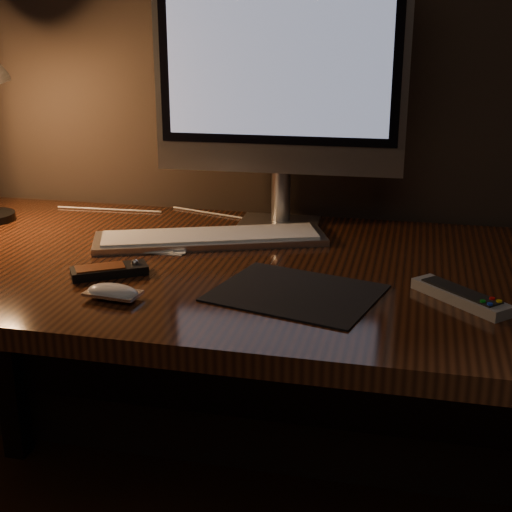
% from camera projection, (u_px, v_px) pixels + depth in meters
% --- Properties ---
extents(desk, '(1.60, 0.75, 0.75)m').
position_uv_depth(desk, '(250.00, 311.00, 1.48)').
color(desk, '#3F1E0E').
rests_on(desk, ground).
extents(monitor, '(0.54, 0.16, 0.57)m').
position_uv_depth(monitor, '(279.00, 74.00, 1.50)').
color(monitor, silver).
rests_on(monitor, desk).
extents(keyboard, '(0.50, 0.30, 0.02)m').
position_uv_depth(keyboard, '(210.00, 238.00, 1.50)').
color(keyboard, silver).
rests_on(keyboard, desk).
extents(mousepad, '(0.31, 0.28, 0.00)m').
position_uv_depth(mousepad, '(296.00, 293.00, 1.22)').
color(mousepad, black).
rests_on(mousepad, desk).
extents(mouse, '(0.10, 0.06, 0.02)m').
position_uv_depth(mouse, '(113.00, 294.00, 1.19)').
color(mouse, white).
rests_on(mouse, desk).
extents(media_remote, '(0.14, 0.12, 0.03)m').
position_uv_depth(media_remote, '(109.00, 270.00, 1.30)').
color(media_remote, black).
rests_on(media_remote, desk).
extents(tv_remote, '(0.16, 0.16, 0.02)m').
position_uv_depth(tv_remote, '(460.00, 296.00, 1.18)').
color(tv_remote, gray).
rests_on(tv_remote, desk).
extents(papers, '(0.13, 0.08, 0.01)m').
position_uv_depth(papers, '(158.00, 247.00, 1.46)').
color(papers, white).
rests_on(papers, desk).
extents(cable, '(0.51, 0.09, 0.00)m').
position_uv_depth(cable, '(160.00, 213.00, 1.72)').
color(cable, white).
rests_on(cable, desk).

